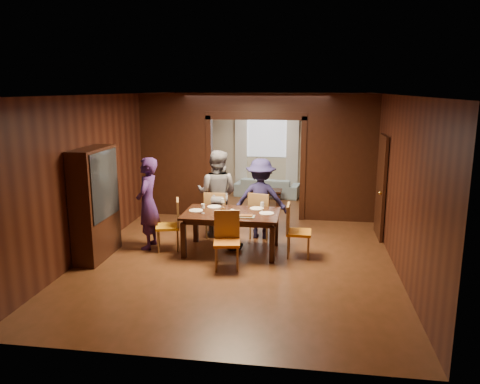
% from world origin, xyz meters
% --- Properties ---
extents(floor, '(9.00, 9.00, 0.00)m').
position_xyz_m(floor, '(0.00, 0.00, 0.00)').
color(floor, '#4D2D15').
rests_on(floor, ground).
extents(ceiling, '(5.50, 9.00, 0.02)m').
position_xyz_m(ceiling, '(0.00, 0.00, 2.90)').
color(ceiling, silver).
rests_on(ceiling, room_walls).
extents(room_walls, '(5.52, 9.01, 2.90)m').
position_xyz_m(room_walls, '(0.00, 1.89, 1.51)').
color(room_walls, black).
rests_on(room_walls, floor).
extents(person_purple, '(0.43, 0.65, 1.76)m').
position_xyz_m(person_purple, '(-1.78, -0.87, 0.88)').
color(person_purple, '#351B4F').
rests_on(person_purple, floor).
extents(person_grey, '(0.95, 0.79, 1.80)m').
position_xyz_m(person_grey, '(-0.62, 0.07, 0.90)').
color(person_grey, slate).
rests_on(person_grey, floor).
extents(person_navy, '(1.07, 0.63, 1.64)m').
position_xyz_m(person_navy, '(0.28, 0.08, 0.82)').
color(person_navy, '#1E1B44').
rests_on(person_navy, floor).
extents(sofa, '(1.89, 0.94, 0.53)m').
position_xyz_m(sofa, '(0.09, 3.85, 0.26)').
color(sofa, '#9ABAC9').
rests_on(sofa, floor).
extents(serving_bowl, '(0.35, 0.35, 0.08)m').
position_xyz_m(serving_bowl, '(-0.13, -0.76, 0.80)').
color(serving_bowl, black).
rests_on(serving_bowl, dining_table).
extents(dining_table, '(1.76, 1.09, 0.76)m').
position_xyz_m(dining_table, '(-0.17, -0.87, 0.38)').
color(dining_table, black).
rests_on(dining_table, floor).
extents(coffee_table, '(0.80, 0.50, 0.40)m').
position_xyz_m(coffee_table, '(0.15, 2.86, 0.20)').
color(coffee_table, black).
rests_on(coffee_table, floor).
extents(chair_left, '(0.55, 0.55, 0.97)m').
position_xyz_m(chair_left, '(-1.38, -0.92, 0.48)').
color(chair_left, orange).
rests_on(chair_left, floor).
extents(chair_right, '(0.45, 0.45, 0.97)m').
position_xyz_m(chair_right, '(1.09, -0.94, 0.48)').
color(chair_right, orange).
rests_on(chair_right, floor).
extents(chair_far_l, '(0.46, 0.46, 0.97)m').
position_xyz_m(chair_far_l, '(-0.63, -0.00, 0.48)').
color(chair_far_l, red).
rests_on(chair_far_l, floor).
extents(chair_far_r, '(0.54, 0.54, 0.97)m').
position_xyz_m(chair_far_r, '(0.31, 0.05, 0.48)').
color(chair_far_r, '#DE4514').
rests_on(chair_far_r, floor).
extents(chair_near, '(0.51, 0.51, 0.97)m').
position_xyz_m(chair_near, '(-0.11, -1.70, 0.48)').
color(chair_near, '#C35F12').
rests_on(chair_near, floor).
extents(hutch, '(0.40, 1.20, 2.00)m').
position_xyz_m(hutch, '(-2.53, -1.50, 1.00)').
color(hutch, black).
rests_on(hutch, floor).
extents(door_right, '(0.06, 0.90, 2.10)m').
position_xyz_m(door_right, '(2.70, 0.50, 1.05)').
color(door_right, black).
rests_on(door_right, floor).
extents(window_far, '(1.20, 0.03, 1.30)m').
position_xyz_m(window_far, '(0.00, 4.44, 1.70)').
color(window_far, silver).
rests_on(window_far, back_wall).
extents(curtain_left, '(0.35, 0.06, 2.40)m').
position_xyz_m(curtain_left, '(-0.75, 4.40, 1.25)').
color(curtain_left, white).
rests_on(curtain_left, back_wall).
extents(curtain_right, '(0.35, 0.06, 2.40)m').
position_xyz_m(curtain_right, '(0.75, 4.40, 1.25)').
color(curtain_right, white).
rests_on(curtain_right, back_wall).
extents(plate_left, '(0.27, 0.27, 0.01)m').
position_xyz_m(plate_left, '(-0.85, -0.84, 0.77)').
color(plate_left, silver).
rests_on(plate_left, dining_table).
extents(plate_far_l, '(0.27, 0.27, 0.01)m').
position_xyz_m(plate_far_l, '(-0.57, -0.51, 0.77)').
color(plate_far_l, white).
rests_on(plate_far_l, dining_table).
extents(plate_far_r, '(0.27, 0.27, 0.01)m').
position_xyz_m(plate_far_r, '(0.27, -0.52, 0.77)').
color(plate_far_r, white).
rests_on(plate_far_r, dining_table).
extents(plate_right, '(0.27, 0.27, 0.01)m').
position_xyz_m(plate_right, '(0.49, -0.84, 0.77)').
color(plate_right, white).
rests_on(plate_right, dining_table).
extents(plate_near, '(0.27, 0.27, 0.01)m').
position_xyz_m(plate_near, '(-0.19, -1.16, 0.77)').
color(plate_near, silver).
rests_on(plate_near, dining_table).
extents(platter_a, '(0.30, 0.20, 0.04)m').
position_xyz_m(platter_a, '(-0.22, -1.00, 0.78)').
color(platter_a, gray).
rests_on(platter_a, dining_table).
extents(platter_b, '(0.30, 0.20, 0.04)m').
position_xyz_m(platter_b, '(0.15, -1.13, 0.78)').
color(platter_b, gray).
rests_on(platter_b, dining_table).
extents(wineglass_left, '(0.08, 0.08, 0.18)m').
position_xyz_m(wineglass_left, '(-0.68, -1.00, 0.85)').
color(wineglass_left, white).
rests_on(wineglass_left, dining_table).
extents(wineglass_far, '(0.08, 0.08, 0.18)m').
position_xyz_m(wineglass_far, '(-0.39, -0.52, 0.85)').
color(wineglass_far, white).
rests_on(wineglass_far, dining_table).
extents(wineglass_right, '(0.08, 0.08, 0.18)m').
position_xyz_m(wineglass_right, '(0.39, -0.71, 0.85)').
color(wineglass_right, silver).
rests_on(wineglass_right, dining_table).
extents(tumbler, '(0.07, 0.07, 0.14)m').
position_xyz_m(tumbler, '(-0.10, -1.17, 0.83)').
color(tumbler, white).
rests_on(tumbler, dining_table).
extents(condiment_jar, '(0.08, 0.08, 0.11)m').
position_xyz_m(condiment_jar, '(-0.32, -0.93, 0.82)').
color(condiment_jar, '#4E2C12').
rests_on(condiment_jar, dining_table).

